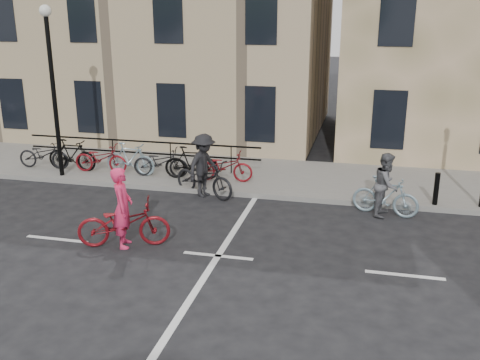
% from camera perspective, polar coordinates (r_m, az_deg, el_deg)
% --- Properties ---
extents(ground, '(120.00, 120.00, 0.00)m').
position_cam_1_polar(ground, '(12.03, -2.36, -8.10)').
color(ground, black).
rests_on(ground, ground).
extents(sidewalk, '(46.00, 4.00, 0.15)m').
position_cam_1_polar(sidewalk, '(18.58, -9.26, 1.18)').
color(sidewalk, slate).
rests_on(sidewalk, ground).
extents(building_west, '(20.00, 10.00, 10.00)m').
position_cam_1_polar(building_west, '(26.34, -14.31, 16.76)').
color(building_west, tan).
rests_on(building_west, sidewalk).
extents(lamp_post, '(0.36, 0.36, 5.28)m').
position_cam_1_polar(lamp_post, '(17.70, -19.47, 10.92)').
color(lamp_post, black).
rests_on(lamp_post, sidewalk).
extents(bollard_east, '(0.14, 0.14, 0.90)m').
position_cam_1_polar(bollard_east, '(15.52, 20.21, -0.88)').
color(bollard_east, black).
rests_on(bollard_east, sidewalk).
extents(parked_bikes, '(8.30, 1.23, 1.05)m').
position_cam_1_polar(parked_bikes, '(17.72, -11.57, 2.17)').
color(parked_bikes, black).
rests_on(parked_bikes, sidewalk).
extents(cyclist_pink, '(2.24, 1.37, 1.88)m').
position_cam_1_polar(cyclist_pink, '(12.57, -12.33, -4.12)').
color(cyclist_pink, maroon).
rests_on(cyclist_pink, ground).
extents(cyclist_grey, '(1.83, 0.96, 1.71)m').
position_cam_1_polar(cyclist_grey, '(14.66, 15.30, -1.08)').
color(cyclist_grey, '#7C96A3').
rests_on(cyclist_grey, ground).
extents(cyclist_dark, '(2.22, 1.50, 1.87)m').
position_cam_1_polar(cyclist_dark, '(15.67, -3.86, 0.87)').
color(cyclist_dark, black).
rests_on(cyclist_dark, ground).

